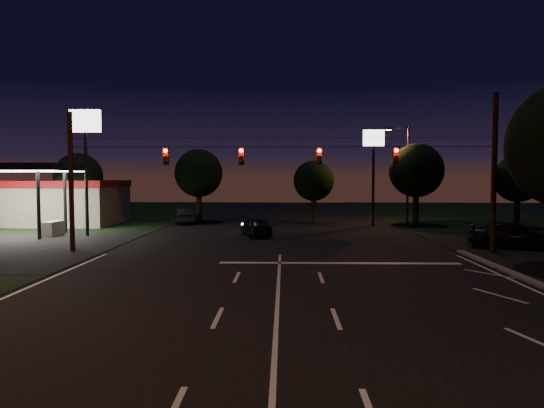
{
  "coord_description": "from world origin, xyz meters",
  "views": [
    {
      "loc": [
        0.22,
        -12.49,
        4.27
      ],
      "look_at": [
        -0.36,
        10.61,
        3.0
      ],
      "focal_mm": 32.0,
      "sensor_mm": 36.0,
      "label": 1
    }
  ],
  "objects_px": {
    "car_cross": "(515,236)",
    "utility_pole_right": "(492,253)",
    "car_oncoming_a": "(256,227)",
    "car_oncoming_b": "(184,216)"
  },
  "relations": [
    {
      "from": "car_cross",
      "to": "utility_pole_right",
      "type": "bearing_deg",
      "value": 144.67
    },
    {
      "from": "car_oncoming_a",
      "to": "car_cross",
      "type": "distance_m",
      "value": 16.87
    },
    {
      "from": "utility_pole_right",
      "to": "car_oncoming_b",
      "type": "height_order",
      "value": "utility_pole_right"
    },
    {
      "from": "car_oncoming_a",
      "to": "car_oncoming_b",
      "type": "bearing_deg",
      "value": -69.43
    },
    {
      "from": "car_oncoming_b",
      "to": "car_cross",
      "type": "bearing_deg",
      "value": 131.33
    },
    {
      "from": "utility_pole_right",
      "to": "car_oncoming_a",
      "type": "relative_size",
      "value": 2.21
    },
    {
      "from": "utility_pole_right",
      "to": "car_oncoming_b",
      "type": "distance_m",
      "value": 26.98
    },
    {
      "from": "car_oncoming_a",
      "to": "car_oncoming_b",
      "type": "xyz_separation_m",
      "value": [
        -7.2,
        9.51,
        0.02
      ]
    },
    {
      "from": "utility_pole_right",
      "to": "car_cross",
      "type": "bearing_deg",
      "value": 39.58
    },
    {
      "from": "utility_pole_right",
      "to": "car_cross",
      "type": "xyz_separation_m",
      "value": [
        2.08,
        1.72,
        0.78
      ]
    }
  ]
}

